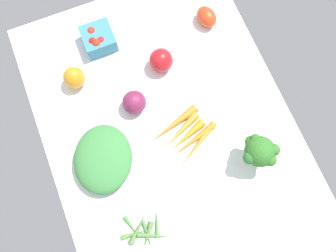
# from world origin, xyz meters

# --- Properties ---
(tablecloth) EXTENTS (1.04, 0.76, 0.02)m
(tablecloth) POSITION_xyz_m (0.00, 0.00, 0.01)
(tablecloth) COLOR white
(tablecloth) RESTS_ON ground
(red_onion_near_basket) EXTENTS (0.07, 0.07, 0.07)m
(red_onion_near_basket) POSITION_xyz_m (0.11, 0.07, 0.06)
(red_onion_near_basket) COLOR #7A234A
(red_onion_near_basket) RESTS_ON tablecloth
(okra_pile) EXTENTS (0.12, 0.13, 0.02)m
(okra_pile) POSITION_xyz_m (-0.27, 0.18, 0.03)
(okra_pile) COLOR #528539
(okra_pile) RESTS_ON tablecloth
(carrot_bunch) EXTENTS (0.18, 0.21, 0.03)m
(carrot_bunch) POSITION_xyz_m (-0.04, -0.04, 0.03)
(carrot_bunch) COLOR orange
(carrot_bunch) RESTS_ON tablecloth
(leafy_greens_clump) EXTENTS (0.26, 0.24, 0.07)m
(leafy_greens_clump) POSITION_xyz_m (-0.03, 0.22, 0.05)
(leafy_greens_clump) COLOR #3C8240
(leafy_greens_clump) RESTS_ON tablecloth
(bell_pepper_orange) EXTENTS (0.07, 0.07, 0.08)m
(bell_pepper_orange) POSITION_xyz_m (0.25, 0.22, 0.06)
(bell_pepper_orange) COLOR orange
(bell_pepper_orange) RESTS_ON tablecloth
(berry_basket) EXTENTS (0.10, 0.10, 0.07)m
(berry_basket) POSITION_xyz_m (0.36, 0.10, 0.05)
(berry_basket) COLOR teal
(berry_basket) RESTS_ON tablecloth
(roma_tomato) EXTENTS (0.09, 0.07, 0.06)m
(roma_tomato) POSITION_xyz_m (0.30, -0.26, 0.05)
(roma_tomato) COLOR red
(roma_tomato) RESTS_ON tablecloth
(broccoli_head) EXTENTS (0.11, 0.11, 0.13)m
(broccoli_head) POSITION_xyz_m (-0.18, -0.21, 0.10)
(broccoli_head) COLOR #A1C877
(broccoli_head) RESTS_ON tablecloth
(bell_pepper_red) EXTENTS (0.11, 0.11, 0.08)m
(bell_pepper_red) POSITION_xyz_m (0.21, -0.06, 0.06)
(bell_pepper_red) COLOR red
(bell_pepper_red) RESTS_ON tablecloth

